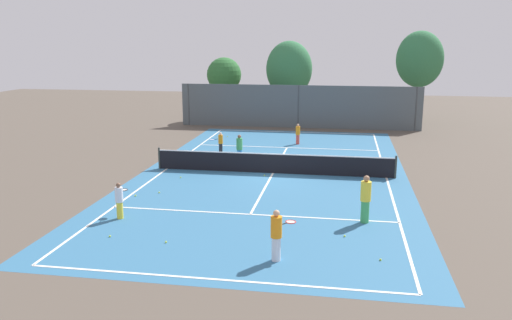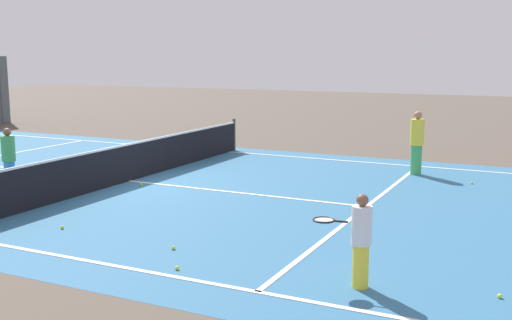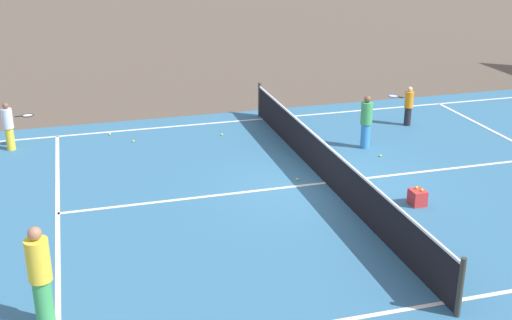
{
  "view_description": "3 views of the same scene",
  "coord_description": "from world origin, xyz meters",
  "px_view_note": "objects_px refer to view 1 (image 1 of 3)",
  "views": [
    {
      "loc": [
        3.34,
        -24.97,
        6.46
      ],
      "look_at": [
        -0.5,
        -2.15,
        1.14
      ],
      "focal_mm": 36.69,
      "sensor_mm": 36.0,
      "label": 1
    },
    {
      "loc": [
        -12.96,
        -10.0,
        3.3
      ],
      "look_at": [
        0.59,
        -3.42,
        0.73
      ],
      "focal_mm": 43.68,
      "sensor_mm": 36.0,
      "label": 2
    },
    {
      "loc": [
        13.9,
        -5.76,
        6.35
      ],
      "look_at": [
        0.24,
        -1.87,
        0.9
      ],
      "focal_mm": 46.04,
      "sensor_mm": 36.0,
      "label": 3
    }
  ],
  "objects_px": {
    "tennis_ball_5": "(166,242)",
    "tennis_ball_9": "(110,236)",
    "player_4": "(119,200)",
    "tennis_ball_1": "(345,236)",
    "tennis_ball_2": "(321,173)",
    "tennis_ball_7": "(181,177)",
    "player_3": "(298,134)",
    "tennis_ball_4": "(159,192)",
    "tennis_ball_8": "(254,162)",
    "ball_crate": "(310,164)",
    "tennis_ball_3": "(135,196)",
    "player_0": "(239,148)",
    "player_5": "(220,142)",
    "player_1": "(277,235)",
    "tennis_ball_10": "(264,175)",
    "tennis_ball_0": "(227,136)",
    "tennis_ball_6": "(381,260)",
    "player_2": "(366,199)"
  },
  "relations": [
    {
      "from": "tennis_ball_3",
      "to": "tennis_ball_4",
      "type": "xyz_separation_m",
      "value": [
        0.83,
        0.62,
        0.0
      ]
    },
    {
      "from": "player_0",
      "to": "tennis_ball_9",
      "type": "distance_m",
      "value": 11.71
    },
    {
      "from": "tennis_ball_3",
      "to": "tennis_ball_5",
      "type": "height_order",
      "value": "same"
    },
    {
      "from": "ball_crate",
      "to": "tennis_ball_2",
      "type": "distance_m",
      "value": 1.33
    },
    {
      "from": "player_2",
      "to": "ball_crate",
      "type": "distance_m",
      "value": 8.52
    },
    {
      "from": "player_0",
      "to": "tennis_ball_0",
      "type": "distance_m",
      "value": 7.76
    },
    {
      "from": "player_5",
      "to": "tennis_ball_5",
      "type": "height_order",
      "value": "player_5"
    },
    {
      "from": "ball_crate",
      "to": "tennis_ball_6",
      "type": "relative_size",
      "value": 6.45
    },
    {
      "from": "player_0",
      "to": "tennis_ball_2",
      "type": "relative_size",
      "value": 23.13
    },
    {
      "from": "tennis_ball_4",
      "to": "tennis_ball_7",
      "type": "bearing_deg",
      "value": 86.97
    },
    {
      "from": "tennis_ball_0",
      "to": "tennis_ball_4",
      "type": "distance_m",
      "value": 13.64
    },
    {
      "from": "player_5",
      "to": "player_3",
      "type": "bearing_deg",
      "value": 39.68
    },
    {
      "from": "ball_crate",
      "to": "tennis_ball_3",
      "type": "xyz_separation_m",
      "value": [
        -6.98,
        -6.42,
        -0.15
      ]
    },
    {
      "from": "player_1",
      "to": "tennis_ball_9",
      "type": "xyz_separation_m",
      "value": [
        -5.77,
        0.96,
        -0.79
      ]
    },
    {
      "from": "tennis_ball_5",
      "to": "tennis_ball_9",
      "type": "xyz_separation_m",
      "value": [
        -2.03,
        0.19,
        0.0
      ]
    },
    {
      "from": "tennis_ball_7",
      "to": "player_5",
      "type": "bearing_deg",
      "value": 84.34
    },
    {
      "from": "player_1",
      "to": "player_5",
      "type": "relative_size",
      "value": 1.29
    },
    {
      "from": "player_4",
      "to": "tennis_ball_1",
      "type": "xyz_separation_m",
      "value": [
        8.23,
        -0.54,
        -0.68
      ]
    },
    {
      "from": "player_5",
      "to": "tennis_ball_2",
      "type": "height_order",
      "value": "player_5"
    },
    {
      "from": "player_3",
      "to": "tennis_ball_9",
      "type": "bearing_deg",
      "value": -105.63
    },
    {
      "from": "player_3",
      "to": "player_4",
      "type": "xyz_separation_m",
      "value": [
        -5.23,
        -15.27,
        0.04
      ]
    },
    {
      "from": "player_2",
      "to": "player_5",
      "type": "bearing_deg",
      "value": 126.43
    },
    {
      "from": "tennis_ball_4",
      "to": "tennis_ball_8",
      "type": "relative_size",
      "value": 1.0
    },
    {
      "from": "tennis_ball_7",
      "to": "tennis_ball_10",
      "type": "relative_size",
      "value": 1.0
    },
    {
      "from": "player_5",
      "to": "tennis_ball_9",
      "type": "distance_m",
      "value": 13.65
    },
    {
      "from": "tennis_ball_2",
      "to": "tennis_ball_10",
      "type": "distance_m",
      "value": 2.87
    },
    {
      "from": "tennis_ball_3",
      "to": "tennis_ball_9",
      "type": "bearing_deg",
      "value": -78.04
    },
    {
      "from": "tennis_ball_1",
      "to": "tennis_ball_4",
      "type": "xyz_separation_m",
      "value": [
        -7.93,
        3.89,
        0.0
      ]
    },
    {
      "from": "tennis_ball_9",
      "to": "tennis_ball_0",
      "type": "bearing_deg",
      "value": 90.55
    },
    {
      "from": "player_1",
      "to": "tennis_ball_9",
      "type": "relative_size",
      "value": 24.12
    },
    {
      "from": "player_4",
      "to": "tennis_ball_2",
      "type": "height_order",
      "value": "player_4"
    },
    {
      "from": "tennis_ball_7",
      "to": "player_0",
      "type": "bearing_deg",
      "value": 59.57
    },
    {
      "from": "ball_crate",
      "to": "tennis_ball_2",
      "type": "height_order",
      "value": "ball_crate"
    },
    {
      "from": "player_1",
      "to": "tennis_ball_4",
      "type": "relative_size",
      "value": 24.12
    },
    {
      "from": "player_4",
      "to": "tennis_ball_3",
      "type": "bearing_deg",
      "value": 101.01
    },
    {
      "from": "tennis_ball_5",
      "to": "tennis_ball_9",
      "type": "distance_m",
      "value": 2.04
    },
    {
      "from": "player_0",
      "to": "tennis_ball_4",
      "type": "relative_size",
      "value": 23.13
    },
    {
      "from": "ball_crate",
      "to": "tennis_ball_0",
      "type": "xyz_separation_m",
      "value": [
        -6.18,
        7.83,
        -0.15
      ]
    },
    {
      "from": "tennis_ball_6",
      "to": "tennis_ball_7",
      "type": "bearing_deg",
      "value": 136.89
    },
    {
      "from": "player_0",
      "to": "player_2",
      "type": "distance_m",
      "value": 10.67
    },
    {
      "from": "tennis_ball_7",
      "to": "tennis_ball_9",
      "type": "relative_size",
      "value": 1.0
    },
    {
      "from": "player_0",
      "to": "tennis_ball_7",
      "type": "distance_m",
      "value": 4.31
    },
    {
      "from": "player_1",
      "to": "player_3",
      "type": "bearing_deg",
      "value": 93.08
    },
    {
      "from": "player_3",
      "to": "ball_crate",
      "type": "height_order",
      "value": "player_3"
    },
    {
      "from": "tennis_ball_4",
      "to": "tennis_ball_3",
      "type": "bearing_deg",
      "value": -143.54
    },
    {
      "from": "tennis_ball_7",
      "to": "tennis_ball_6",
      "type": "bearing_deg",
      "value": -43.11
    },
    {
      "from": "tennis_ball_7",
      "to": "tennis_ball_9",
      "type": "distance_m",
      "value": 7.82
    },
    {
      "from": "player_4",
      "to": "tennis_ball_1",
      "type": "distance_m",
      "value": 8.27
    },
    {
      "from": "tennis_ball_2",
      "to": "tennis_ball_10",
      "type": "xyz_separation_m",
      "value": [
        -2.7,
        -1.0,
        0.0
      ]
    },
    {
      "from": "tennis_ball_8",
      "to": "tennis_ball_10",
      "type": "height_order",
      "value": "same"
    }
  ]
}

